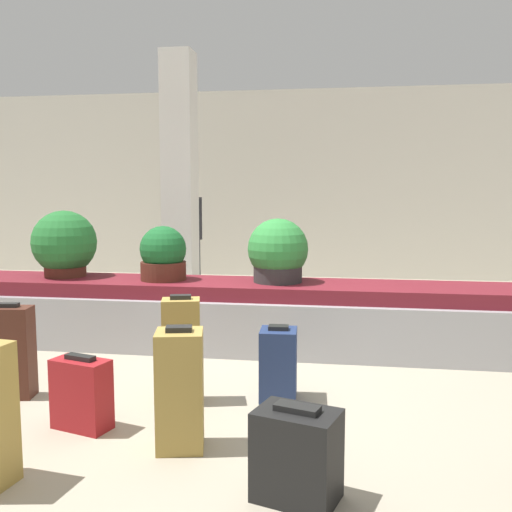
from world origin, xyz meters
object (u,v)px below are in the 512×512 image
at_px(suitcase_2, 6,352).
at_px(potted_plant_1, 278,253).
at_px(potted_plant_2, 64,245).
at_px(suitcase_1, 81,394).
at_px(suitcase_3, 181,351).
at_px(potted_plant_0, 163,255).
at_px(pillar, 180,182).
at_px(suitcase_4, 297,455).
at_px(suitcase_6, 278,364).
at_px(suitcase_0, 180,390).
at_px(traveler_0, 190,227).

distance_m(suitcase_2, potted_plant_1, 2.49).
bearing_deg(suitcase_2, potted_plant_2, 94.12).
height_order(suitcase_1, suitcase_2, suitcase_2).
distance_m(suitcase_3, potted_plant_0, 1.70).
xyz_separation_m(pillar, suitcase_3, (0.93, -3.19, -1.23)).
height_order(pillar, suitcase_4, pillar).
height_order(suitcase_3, suitcase_6, suitcase_3).
distance_m(suitcase_0, suitcase_2, 1.60).
distance_m(suitcase_0, suitcase_4, 0.86).
bearing_deg(suitcase_2, suitcase_3, -4.61).
xyz_separation_m(suitcase_1, potted_plant_1, (1.00, 2.08, 0.69)).
relative_size(pillar, suitcase_1, 6.72).
height_order(suitcase_2, potted_plant_1, potted_plant_1).
distance_m(suitcase_6, potted_plant_2, 2.82).
xyz_separation_m(pillar, suitcase_0, (1.12, -3.89, -1.25)).
distance_m(suitcase_1, traveler_0, 4.93).
xyz_separation_m(suitcase_0, potted_plant_2, (-1.86, 2.28, 0.60)).
distance_m(pillar, potted_plant_0, 1.86).
bearing_deg(suitcase_2, pillar, 74.89).
bearing_deg(potted_plant_2, traveler_0, 78.49).
height_order(suitcase_0, suitcase_1, suitcase_0).
bearing_deg(suitcase_3, suitcase_0, -88.63).
height_order(pillar, suitcase_1, pillar).
xyz_separation_m(suitcase_0, suitcase_3, (-0.20, 0.71, 0.02)).
xyz_separation_m(suitcase_6, potted_plant_1, (-0.17, 1.38, 0.65)).
relative_size(suitcase_3, traveler_0, 0.48).
bearing_deg(potted_plant_2, suitcase_1, -60.94).
height_order(suitcase_2, suitcase_6, suitcase_2).
xyz_separation_m(pillar, potted_plant_0, (0.31, -1.69, -0.73)).
bearing_deg(potted_plant_2, suitcase_0, -50.73).
bearing_deg(potted_plant_0, suitcase_6, -46.15).
bearing_deg(potted_plant_1, potted_plant_2, 179.31).
bearing_deg(suitcase_0, suitcase_6, 49.04).
xyz_separation_m(pillar, traveler_0, (-0.19, 1.11, -0.63)).
bearing_deg(suitcase_0, suitcase_1, 153.50).
bearing_deg(suitcase_2, suitcase_4, -34.79).
xyz_separation_m(suitcase_0, traveler_0, (-1.31, 5.00, 0.61)).
relative_size(pillar, suitcase_0, 4.40).
bearing_deg(potted_plant_2, suitcase_4, -46.65).
height_order(potted_plant_2, traveler_0, traveler_0).
distance_m(suitcase_0, potted_plant_1, 2.34).
bearing_deg(pillar, suitcase_6, -62.15).
distance_m(pillar, potted_plant_2, 1.89).
bearing_deg(suitcase_3, suitcase_4, -65.95).
bearing_deg(suitcase_1, potted_plant_2, 134.89).
bearing_deg(suitcase_6, suitcase_0, -121.37).
bearing_deg(suitcase_6, suitcase_1, -151.90).
xyz_separation_m(suitcase_1, traveler_0, (-0.62, 4.83, 0.74)).
bearing_deg(potted_plant_1, suitcase_0, -97.79).
bearing_deg(potted_plant_2, pillar, 65.29).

